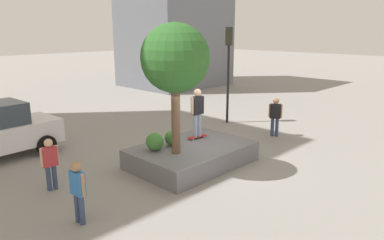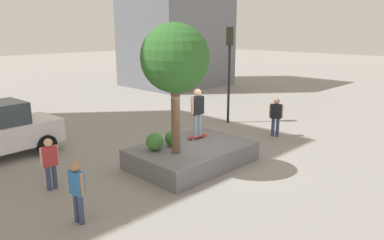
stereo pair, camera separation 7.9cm
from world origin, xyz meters
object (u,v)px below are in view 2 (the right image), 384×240
(passerby_with_bag, at_px, (77,188))
(bystander_watching, at_px, (50,160))
(planter_ledge, at_px, (192,155))
(traffic_light_corner, at_px, (229,59))
(plaza_tree, at_px, (175,59))
(skateboarder, at_px, (198,109))
(pedestrian_crossing, at_px, (276,114))
(skateboard, at_px, (197,137))

(passerby_with_bag, xyz_separation_m, bystander_watching, (0.39, 2.28, -0.01))
(planter_ledge, distance_m, traffic_light_corner, 6.65)
(plaza_tree, bearing_deg, traffic_light_corner, 24.99)
(planter_ledge, height_order, skateboarder, skateboarder)
(bystander_watching, bearing_deg, pedestrian_crossing, -10.22)
(planter_ledge, height_order, passerby_with_bag, passerby_with_bag)
(pedestrian_crossing, xyz_separation_m, passerby_with_bag, (-9.58, -0.62, -0.07))
(plaza_tree, bearing_deg, skateboard, 20.17)
(planter_ledge, bearing_deg, bystander_watching, 161.11)
(plaza_tree, xyz_separation_m, bystander_watching, (-3.42, 1.59, -2.75))
(planter_ledge, height_order, pedestrian_crossing, pedestrian_crossing)
(planter_ledge, xyz_separation_m, passerby_with_bag, (-4.66, -0.82, 0.57))
(skateboard, height_order, traffic_light_corner, traffic_light_corner)
(planter_ledge, relative_size, skateboard, 4.88)
(planter_ledge, bearing_deg, traffic_light_corner, 27.35)
(passerby_with_bag, bearing_deg, planter_ledge, 9.96)
(skateboard, bearing_deg, traffic_light_corner, 26.61)
(skateboard, height_order, skateboarder, skateboarder)
(skateboarder, bearing_deg, skateboard, 0.00)
(planter_ledge, height_order, plaza_tree, plaza_tree)
(skateboarder, relative_size, traffic_light_corner, 0.38)
(pedestrian_crossing, bearing_deg, passerby_with_bag, -176.27)
(planter_ledge, relative_size, passerby_with_bag, 2.58)
(planter_ledge, xyz_separation_m, plaza_tree, (-0.86, -0.13, 3.30))
(skateboard, relative_size, traffic_light_corner, 0.18)
(skateboarder, bearing_deg, bystander_watching, 168.77)
(pedestrian_crossing, height_order, passerby_with_bag, pedestrian_crossing)
(traffic_light_corner, bearing_deg, bystander_watching, -172.29)
(traffic_light_corner, height_order, pedestrian_crossing, traffic_light_corner)
(skateboarder, height_order, bystander_watching, skateboarder)
(planter_ledge, relative_size, plaza_tree, 0.99)
(planter_ledge, relative_size, pedestrian_crossing, 2.40)
(planter_ledge, relative_size, bystander_watching, 2.62)
(planter_ledge, bearing_deg, skateboard, 31.67)
(pedestrian_crossing, distance_m, bystander_watching, 9.35)
(pedestrian_crossing, bearing_deg, traffic_light_corner, 81.71)
(traffic_light_corner, distance_m, passerby_with_bag, 10.87)
(skateboard, height_order, pedestrian_crossing, pedestrian_crossing)
(skateboarder, xyz_separation_m, pedestrian_crossing, (4.17, -0.66, -0.77))
(skateboard, xyz_separation_m, bystander_watching, (-5.03, 1.00, 0.16))
(plaza_tree, relative_size, pedestrian_crossing, 2.42)
(planter_ledge, xyz_separation_m, pedestrian_crossing, (4.92, -0.19, 0.64))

